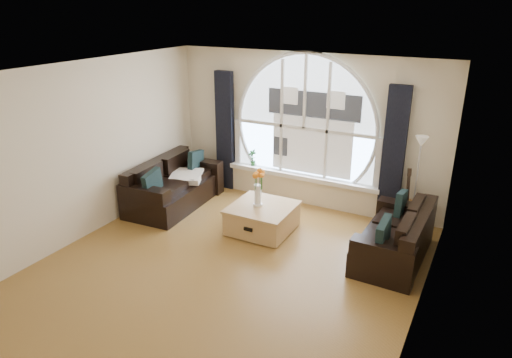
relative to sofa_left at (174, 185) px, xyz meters
name	(u,v)px	position (x,y,z in m)	size (l,w,h in m)	color
ground	(226,270)	(1.97, -1.44, -0.40)	(5.00, 5.50, 0.01)	brown
ceiling	(220,73)	(1.97, -1.44, 2.30)	(5.00, 5.50, 0.01)	silver
wall_back	(305,130)	(1.97, 1.31, 0.95)	(5.00, 0.01, 2.70)	beige
wall_front	(40,290)	(1.97, -4.19, 0.95)	(5.00, 0.01, 2.70)	beige
wall_left	(84,152)	(-0.53, -1.44, 0.95)	(0.01, 5.50, 2.70)	beige
wall_right	(426,220)	(4.47, -1.44, 0.95)	(0.01, 5.50, 2.70)	beige
attic_slope	(408,124)	(4.17, -1.44, 1.95)	(0.92, 5.50, 0.72)	silver
arched_window	(305,115)	(1.97, 1.28, 1.23)	(2.60, 0.06, 2.15)	silver
window_sill	(301,176)	(1.97, 1.21, 0.11)	(2.90, 0.22, 0.08)	white
window_frame	(304,116)	(1.97, 1.25, 1.23)	(2.76, 0.08, 2.15)	white
neighbor_house	(312,124)	(2.12, 1.26, 1.10)	(1.70, 0.02, 1.50)	silver
curtain_left	(225,131)	(0.37, 1.19, 0.75)	(0.35, 0.12, 2.30)	black
curtain_right	(393,156)	(3.57, 1.19, 0.75)	(0.35, 0.12, 2.30)	black
sofa_left	(174,185)	(0.00, 0.00, 0.00)	(0.93, 1.85, 0.82)	black
sofa_right	(394,233)	(3.93, -0.01, 0.00)	(0.84, 1.68, 0.75)	black
coffee_chest	(262,217)	(1.87, -0.15, -0.16)	(0.98, 0.98, 0.48)	tan
throw_blanket	(186,176)	(0.11, 0.23, 0.10)	(0.55, 0.55, 0.10)	silver
vase_flowers	(258,183)	(1.80, -0.16, 0.43)	(0.24, 0.24, 0.70)	white
floor_lamp	(416,186)	(4.00, 0.95, 0.40)	(0.24, 0.24, 1.60)	#B2B2B2
guitar	(407,197)	(3.88, 1.07, 0.13)	(0.36, 0.24, 1.06)	#915E25
potted_plant	(253,158)	(0.96, 1.21, 0.31)	(0.17, 0.11, 0.31)	#1E6023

